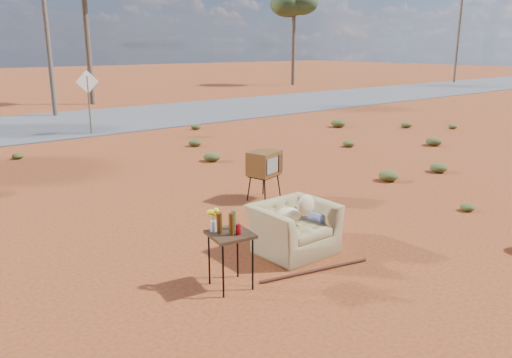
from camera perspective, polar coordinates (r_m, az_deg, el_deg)
ground at (r=7.41m, az=4.85°, el=-8.84°), size 140.00×140.00×0.00m
highway at (r=20.65m, az=-25.15°, el=5.36°), size 140.00×7.00×0.04m
armchair at (r=7.49m, az=4.78°, el=-4.76°), size 1.33×0.84×0.98m
tv_unit at (r=9.83m, az=0.96°, el=1.73°), size 0.72×0.63×0.98m
side_table at (r=6.25m, az=-3.38°, el=-5.92°), size 0.59×0.59×1.03m
rusty_bar at (r=6.96m, az=6.80°, el=-10.33°), size 1.63×0.44×0.04m
road_sign at (r=18.05m, az=-18.66°, el=9.54°), size 0.78×0.06×2.19m
eucalyptus_right at (r=39.44m, az=4.38°, el=19.30°), size 3.20×3.20×7.10m
utility_pole_center at (r=23.39m, az=-22.95°, el=16.75°), size 1.40×0.20×8.00m
utility_pole_east at (r=44.72m, az=22.19°, el=15.47°), size 1.40×0.20×8.00m
scrub_patch at (r=10.47m, az=-15.38°, el=-1.32°), size 17.49×8.07×0.33m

